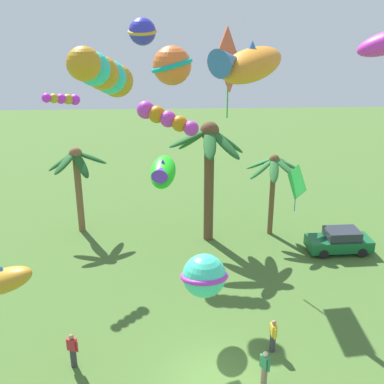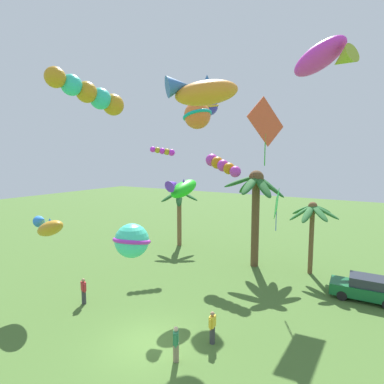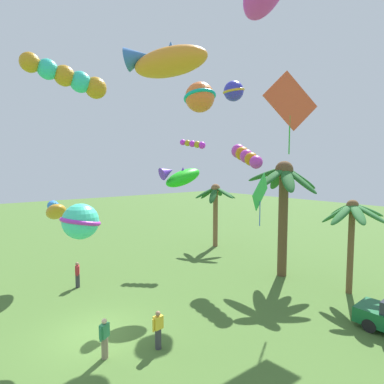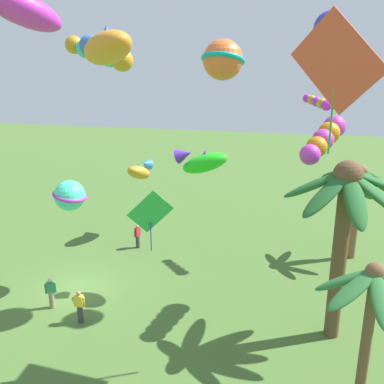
{
  "view_description": "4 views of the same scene",
  "coord_description": "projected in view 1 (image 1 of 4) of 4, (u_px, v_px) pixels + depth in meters",
  "views": [
    {
      "loc": [
        -1.68,
        -14.8,
        13.73
      ],
      "look_at": [
        -0.59,
        6.56,
        5.69
      ],
      "focal_mm": 43.42,
      "sensor_mm": 36.0,
      "label": 1
    },
    {
      "loc": [
        8.88,
        -10.46,
        8.82
      ],
      "look_at": [
        -1.61,
        6.88,
        6.55
      ],
      "focal_mm": 28.26,
      "sensor_mm": 36.0,
      "label": 2
    },
    {
      "loc": [
        12.79,
        -4.61,
        7.4
      ],
      "look_at": [
        -1.28,
        6.58,
        5.96
      ],
      "focal_mm": 28.15,
      "sensor_mm": 36.0,
      "label": 3
    },
    {
      "loc": [
        17.66,
        10.81,
        11.27
      ],
      "look_at": [
        -1.27,
        5.97,
        5.48
      ],
      "focal_mm": 38.88,
      "sensor_mm": 36.0,
      "label": 4
    }
  ],
  "objects": [
    {
      "name": "kite_tube_11",
      "position": [
        63.0,
        99.0,
        26.07
      ],
      "size": [
        1.89,
        1.63,
        0.84
      ],
      "color": "#D72AEF"
    },
    {
      "name": "kite_diamond_2",
      "position": [
        297.0,
        183.0,
        22.21
      ],
      "size": [
        0.52,
        1.63,
        2.35
      ],
      "color": "green"
    },
    {
      "name": "parked_car_0",
      "position": [
        339.0,
        241.0,
        28.8
      ],
      "size": [
        3.95,
        1.84,
        1.51
      ],
      "color": "#145B2D",
      "rests_on": "ground"
    },
    {
      "name": "spectator_0",
      "position": [
        273.0,
        335.0,
        20.13
      ],
      "size": [
        0.26,
        0.55,
        1.59
      ],
      "color": "#38383D",
      "rests_on": "ground"
    },
    {
      "name": "kite_ball_9",
      "position": [
        204.0,
        276.0,
        16.65
      ],
      "size": [
        1.94,
        1.95,
        1.58
      ],
      "color": "#45EBBF"
    },
    {
      "name": "kite_fish_5",
      "position": [
        163.0,
        171.0,
        22.11
      ],
      "size": [
        1.45,
        2.95,
        1.65
      ],
      "color": "#20D71E"
    },
    {
      "name": "kite_diamond_7",
      "position": [
        228.0,
        61.0,
        25.96
      ],
      "size": [
        1.82,
        3.22,
        5.09
      ],
      "color": "#E1502E"
    },
    {
      "name": "ground_plane",
      "position": [
        215.0,
        380.0,
        18.75
      ],
      "size": [
        120.0,
        120.0,
        0.0
      ],
      "primitive_type": "plane",
      "color": "#476B2D"
    },
    {
      "name": "kite_tube_0",
      "position": [
        104.0,
        74.0,
        14.63
      ],
      "size": [
        1.61,
        4.11,
        1.89
      ],
      "color": "orange"
    },
    {
      "name": "kite_fish_6",
      "position": [
        248.0,
        64.0,
        17.37
      ],
      "size": [
        3.63,
        3.67,
        1.75
      ],
      "color": "orange"
    },
    {
      "name": "palm_tree_2",
      "position": [
        209.0,
        153.0,
        28.76
      ],
      "size": [
        4.96,
        5.19,
        7.87
      ],
      "color": "brown",
      "rests_on": "ground"
    },
    {
      "name": "palm_tree_1",
      "position": [
        274.0,
        172.0,
        30.03
      ],
      "size": [
        3.72,
        3.64,
        5.57
      ],
      "color": "brown",
      "rests_on": "ground"
    },
    {
      "name": "palm_tree_0",
      "position": [
        77.0,
        169.0,
        30.42
      ],
      "size": [
        3.92,
        3.62,
        5.92
      ],
      "color": "brown",
      "rests_on": "ground"
    },
    {
      "name": "spectator_1",
      "position": [
        265.0,
        368.0,
        18.26
      ],
      "size": [
        0.39,
        0.49,
        1.59
      ],
      "color": "gray",
      "rests_on": "ground"
    },
    {
      "name": "kite_tube_3",
      "position": [
        165.0,
        118.0,
        26.94
      ],
      "size": [
        3.59,
        2.06,
        1.86
      ],
      "color": "#C137C1"
    },
    {
      "name": "spectator_2",
      "position": [
        73.0,
        350.0,
        19.24
      ],
      "size": [
        0.52,
        0.36,
        1.59
      ],
      "color": "#38383D",
      "rests_on": "ground"
    },
    {
      "name": "kite_ball_1",
      "position": [
        172.0,
        66.0,
        21.43
      ],
      "size": [
        2.27,
        2.29,
        1.8
      ],
      "color": "orange"
    },
    {
      "name": "kite_ball_8",
      "position": [
        142.0,
        32.0,
        25.11
      ],
      "size": [
        1.81,
        1.81,
        1.47
      ],
      "color": "#3232C4"
    }
  ]
}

